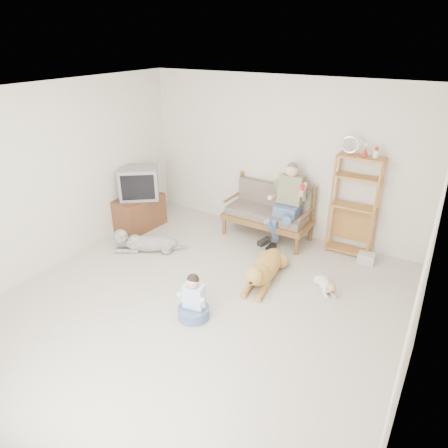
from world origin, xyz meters
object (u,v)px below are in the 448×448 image
Objects in this scene: loveseat at (269,210)px; tv_stand at (139,212)px; etagere at (354,205)px; golden_retriever at (264,269)px.

tv_stand is (-2.20, -0.89, -0.19)m from loveseat.
loveseat is 1.43m from etagere.
golden_retriever is at bearing -3.47° from tv_stand.
loveseat reaches higher than tv_stand.
tv_stand is 2.77m from golden_retriever.
etagere is 2.03× the size of tv_stand.
etagere reaches higher than tv_stand.
loveseat is at bearing 105.95° from golden_retriever.
etagere reaches higher than golden_retriever.
tv_stand is at bearing -164.39° from etagere.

